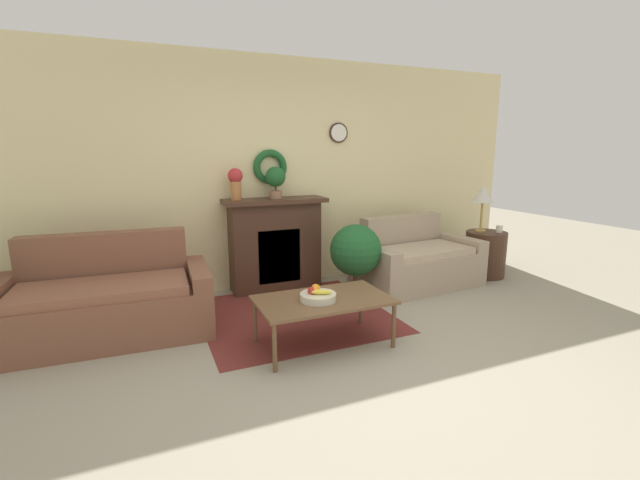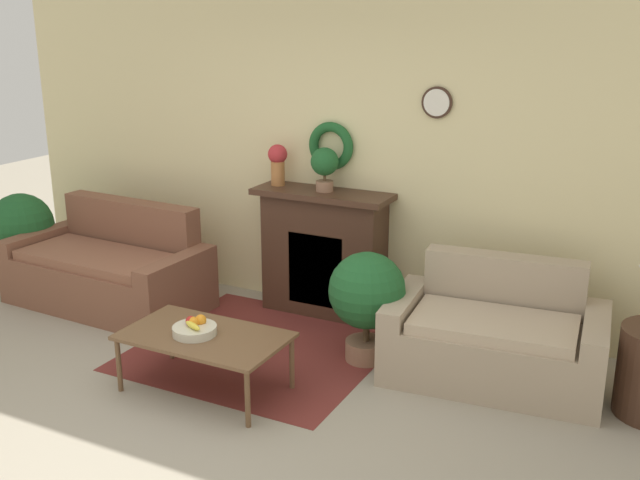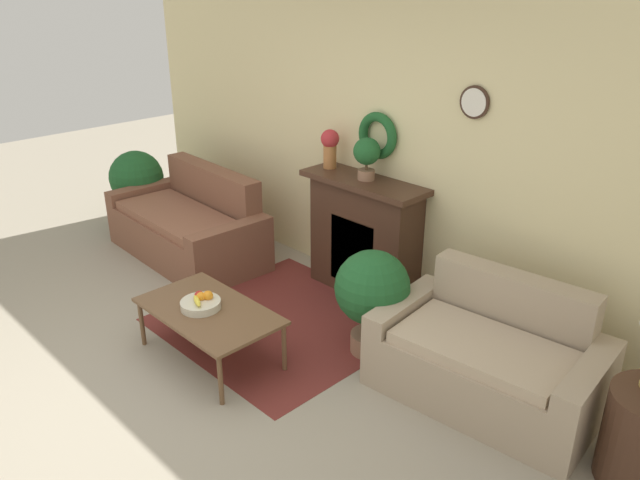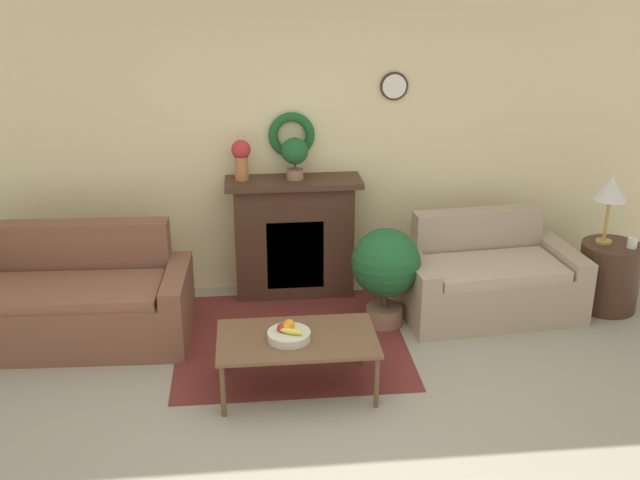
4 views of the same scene
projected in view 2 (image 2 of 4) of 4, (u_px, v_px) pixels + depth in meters
ground_plane at (170, 441)px, 4.58m from camera, size 16.00×16.00×0.00m
floor_rug at (262, 349)px, 5.83m from camera, size 1.82×1.75×0.01m
wall_back at (344, 156)px, 6.29m from camera, size 6.80×0.15×2.70m
fireplace at (324, 252)px, 6.39m from camera, size 1.19×0.41×1.09m
couch_left at (110, 270)px, 6.66m from camera, size 1.82×0.96×0.88m
loveseat_right at (495, 339)px, 5.30m from camera, size 1.57×0.99×0.83m
coffee_table at (204, 339)px, 5.09m from camera, size 1.12×0.65×0.42m
fruit_bowl at (195, 328)px, 5.08m from camera, size 0.30×0.30×0.12m
vase_on_mantel_left at (278, 162)px, 6.37m from camera, size 0.17×0.17×0.35m
potted_plant_on_mantel at (325, 165)px, 6.15m from camera, size 0.23×0.23×0.37m
potted_plant_floor_by_couch at (22, 228)px, 7.12m from camera, size 0.60×0.60×0.88m
potted_plant_floor_by_loveseat at (367, 295)px, 5.50m from camera, size 0.57×0.57×0.84m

